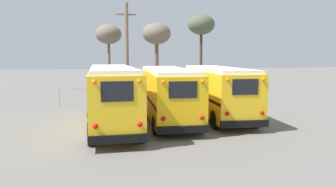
{
  "coord_description": "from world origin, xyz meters",
  "views": [
    {
      "loc": [
        -3.57,
        -19.17,
        3.99
      ],
      "look_at": [
        0.0,
        0.3,
        1.68
      ],
      "focal_mm": 35.0,
      "sensor_mm": 36.0,
      "label": 1
    }
  ],
  "objects_px": {
    "school_bus_0": "(112,94)",
    "school_bus_2": "(217,90)",
    "utility_pole": "(127,50)",
    "school_bus_1": "(167,92)",
    "bare_tree_2": "(109,35)",
    "bare_tree_0": "(157,35)",
    "bare_tree_1": "(201,26)"
  },
  "relations": [
    {
      "from": "utility_pole",
      "to": "bare_tree_2",
      "type": "distance_m",
      "value": 4.73
    },
    {
      "from": "bare_tree_1",
      "to": "bare_tree_2",
      "type": "xyz_separation_m",
      "value": [
        -11.45,
        -5.38,
        -1.63
      ]
    },
    {
      "from": "utility_pole",
      "to": "bare_tree_0",
      "type": "height_order",
      "value": "utility_pole"
    },
    {
      "from": "school_bus_0",
      "to": "bare_tree_1",
      "type": "bearing_deg",
      "value": 62.27
    },
    {
      "from": "school_bus_1",
      "to": "bare_tree_0",
      "type": "bearing_deg",
      "value": 84.46
    },
    {
      "from": "bare_tree_0",
      "to": "bare_tree_1",
      "type": "relative_size",
      "value": 0.79
    },
    {
      "from": "school_bus_0",
      "to": "bare_tree_0",
      "type": "relative_size",
      "value": 1.45
    },
    {
      "from": "bare_tree_0",
      "to": "bare_tree_2",
      "type": "height_order",
      "value": "bare_tree_0"
    },
    {
      "from": "school_bus_2",
      "to": "bare_tree_0",
      "type": "xyz_separation_m",
      "value": [
        -2.15,
        12.18,
        4.24
      ]
    },
    {
      "from": "school_bus_2",
      "to": "bare_tree_0",
      "type": "height_order",
      "value": "bare_tree_0"
    },
    {
      "from": "school_bus_1",
      "to": "bare_tree_1",
      "type": "bearing_deg",
      "value": 68.53
    },
    {
      "from": "school_bus_0",
      "to": "bare_tree_2",
      "type": "xyz_separation_m",
      "value": [
        -0.06,
        16.29,
        4.24
      ]
    },
    {
      "from": "school_bus_0",
      "to": "school_bus_1",
      "type": "distance_m",
      "value": 3.61
    },
    {
      "from": "school_bus_0",
      "to": "bare_tree_0",
      "type": "xyz_separation_m",
      "value": [
        4.6,
        13.97,
        4.16
      ]
    },
    {
      "from": "school_bus_0",
      "to": "bare_tree_1",
      "type": "distance_m",
      "value": 25.17
    },
    {
      "from": "school_bus_0",
      "to": "school_bus_2",
      "type": "distance_m",
      "value": 6.98
    },
    {
      "from": "bare_tree_1",
      "to": "bare_tree_2",
      "type": "bearing_deg",
      "value": -154.84
    },
    {
      "from": "school_bus_0",
      "to": "bare_tree_0",
      "type": "height_order",
      "value": "bare_tree_0"
    },
    {
      "from": "utility_pole",
      "to": "school_bus_2",
      "type": "bearing_deg",
      "value": -63.32
    },
    {
      "from": "school_bus_2",
      "to": "utility_pole",
      "type": "bearing_deg",
      "value": 116.68
    },
    {
      "from": "utility_pole",
      "to": "school_bus_1",
      "type": "bearing_deg",
      "value": -80.46
    },
    {
      "from": "bare_tree_1",
      "to": "bare_tree_2",
      "type": "distance_m",
      "value": 12.75
    },
    {
      "from": "school_bus_1",
      "to": "bare_tree_2",
      "type": "distance_m",
      "value": 15.99
    },
    {
      "from": "bare_tree_0",
      "to": "bare_tree_2",
      "type": "bearing_deg",
      "value": 153.5
    },
    {
      "from": "bare_tree_1",
      "to": "utility_pole",
      "type": "bearing_deg",
      "value": -135.89
    },
    {
      "from": "school_bus_0",
      "to": "school_bus_2",
      "type": "relative_size",
      "value": 1.04
    },
    {
      "from": "utility_pole",
      "to": "bare_tree_1",
      "type": "height_order",
      "value": "bare_tree_1"
    },
    {
      "from": "school_bus_0",
      "to": "utility_pole",
      "type": "relative_size",
      "value": 1.19
    },
    {
      "from": "school_bus_0",
      "to": "school_bus_1",
      "type": "height_order",
      "value": "school_bus_0"
    },
    {
      "from": "school_bus_2",
      "to": "bare_tree_2",
      "type": "distance_m",
      "value": 16.59
    },
    {
      "from": "bare_tree_0",
      "to": "bare_tree_2",
      "type": "distance_m",
      "value": 5.21
    },
    {
      "from": "bare_tree_2",
      "to": "bare_tree_1",
      "type": "bearing_deg",
      "value": 25.16
    }
  ]
}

